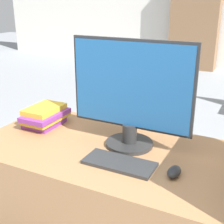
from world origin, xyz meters
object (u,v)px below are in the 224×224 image
keyboard (119,163)px  book_stack (45,116)px  mouse (174,172)px  monitor (131,93)px

keyboard → book_stack: (-0.59, 0.22, 0.05)m
keyboard → mouse: mouse is taller
book_stack → mouse: bearing=-13.6°
monitor → book_stack: monitor is taller
monitor → mouse: monitor is taller
monitor → keyboard: size_ratio=1.92×
keyboard → book_stack: book_stack is taller
monitor → mouse: (0.29, -0.18, -0.26)m
monitor → mouse: size_ratio=6.39×
mouse → keyboard: bearing=-175.1°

